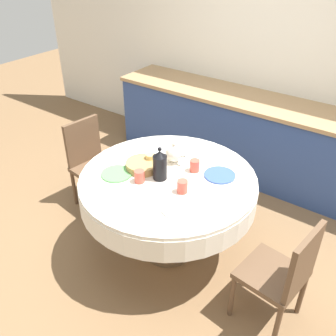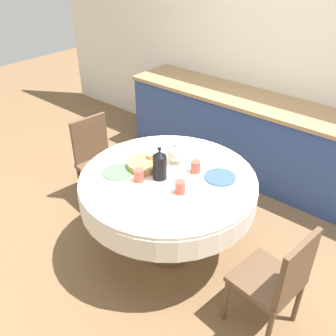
{
  "view_description": "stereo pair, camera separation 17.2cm",
  "coord_description": "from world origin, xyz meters",
  "px_view_note": "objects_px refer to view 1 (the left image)",
  "views": [
    {
      "loc": [
        1.41,
        -1.95,
        2.39
      ],
      "look_at": [
        0.0,
        0.0,
        0.85
      ],
      "focal_mm": 40.0,
      "sensor_mm": 36.0,
      "label": 1
    },
    {
      "loc": [
        1.54,
        -1.84,
        2.39
      ],
      "look_at": [
        0.0,
        0.0,
        0.85
      ],
      "focal_mm": 40.0,
      "sensor_mm": 36.0,
      "label": 2
    }
  ],
  "objects_px": {
    "coffee_carafe": "(160,165)",
    "teapot": "(174,153)",
    "chair_right": "(91,160)",
    "chair_left": "(283,273)"
  },
  "relations": [
    {
      "from": "coffee_carafe",
      "to": "teapot",
      "type": "relative_size",
      "value": 1.42
    },
    {
      "from": "chair_left",
      "to": "coffee_carafe",
      "type": "bearing_deg",
      "value": 93.02
    },
    {
      "from": "coffee_carafe",
      "to": "teapot",
      "type": "distance_m",
      "value": 0.26
    },
    {
      "from": "chair_right",
      "to": "coffee_carafe",
      "type": "distance_m",
      "value": 1.08
    },
    {
      "from": "chair_left",
      "to": "chair_right",
      "type": "bearing_deg",
      "value": 89.63
    },
    {
      "from": "chair_right",
      "to": "teapot",
      "type": "relative_size",
      "value": 4.57
    },
    {
      "from": "chair_right",
      "to": "teapot",
      "type": "bearing_deg",
      "value": 101.75
    },
    {
      "from": "chair_left",
      "to": "coffee_carafe",
      "type": "height_order",
      "value": "coffee_carafe"
    },
    {
      "from": "chair_right",
      "to": "coffee_carafe",
      "type": "height_order",
      "value": "coffee_carafe"
    },
    {
      "from": "chair_left",
      "to": "coffee_carafe",
      "type": "xyz_separation_m",
      "value": [
        -1.07,
        0.07,
        0.4
      ]
    }
  ]
}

